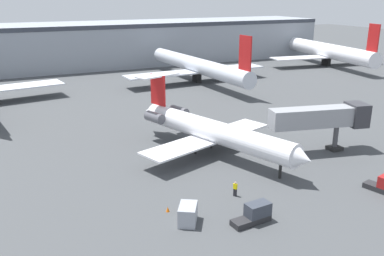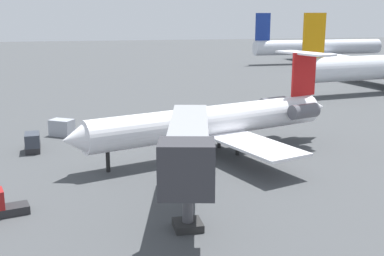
# 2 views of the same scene
# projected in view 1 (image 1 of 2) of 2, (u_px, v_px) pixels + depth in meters

# --- Properties ---
(ground_plane) EXTENTS (400.00, 400.00, 0.10)m
(ground_plane) POSITION_uv_depth(u_px,v_px,m) (247.00, 168.00, 52.66)
(ground_plane) COLOR #424447
(regional_jet) EXTENTS (21.43, 28.90, 9.47)m
(regional_jet) POSITION_uv_depth(u_px,v_px,m) (210.00, 130.00, 56.44)
(regional_jet) COLOR white
(regional_jet) RESTS_ON ground_plane
(jet_bridge) EXTENTS (14.16, 5.93, 6.61)m
(jet_bridge) POSITION_uv_depth(u_px,v_px,m) (325.00, 117.00, 56.82)
(jet_bridge) COLOR gray
(jet_bridge) RESTS_ON ground_plane
(ground_crew_marshaller) EXTENTS (0.39, 0.47, 1.69)m
(ground_crew_marshaller) POSITION_uv_depth(u_px,v_px,m) (235.00, 189.00, 44.98)
(ground_crew_marshaller) COLOR black
(ground_crew_marshaller) RESTS_ON ground_plane
(baggage_tug_trailing) EXTENTS (4.10, 1.71, 1.90)m
(baggage_tug_trailing) POSITION_uv_depth(u_px,v_px,m) (255.00, 214.00, 39.85)
(baggage_tug_trailing) COLOR #262628
(baggage_tug_trailing) RESTS_ON ground_plane
(cargo_container_uld) EXTENTS (2.72, 3.00, 1.84)m
(cargo_container_uld) POSITION_uv_depth(u_px,v_px,m) (188.00, 214.00, 39.66)
(cargo_container_uld) COLOR #999EA8
(cargo_container_uld) RESTS_ON ground_plane
(traffic_cone_near) EXTENTS (0.36, 0.36, 0.55)m
(traffic_cone_near) POSITION_uv_depth(u_px,v_px,m) (168.00, 209.00, 41.89)
(traffic_cone_near) COLOR orange
(traffic_cone_near) RESTS_ON ground_plane
(terminal_building) EXTENTS (152.05, 22.32, 12.80)m
(terminal_building) POSITION_uv_depth(u_px,v_px,m) (92.00, 45.00, 125.51)
(terminal_building) COLOR #8C939E
(terminal_building) RESTS_ON ground_plane
(parked_airliner_centre) EXTENTS (37.23, 44.13, 13.10)m
(parked_airliner_centre) POSITION_uv_depth(u_px,v_px,m) (197.00, 66.00, 102.21)
(parked_airliner_centre) COLOR silver
(parked_airliner_centre) RESTS_ON ground_plane
(parked_airliner_east_mid) EXTENTS (36.29, 42.80, 13.75)m
(parked_airliner_east_mid) POSITION_uv_depth(u_px,v_px,m) (328.00, 51.00, 126.30)
(parked_airliner_east_mid) COLOR white
(parked_airliner_east_mid) RESTS_ON ground_plane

